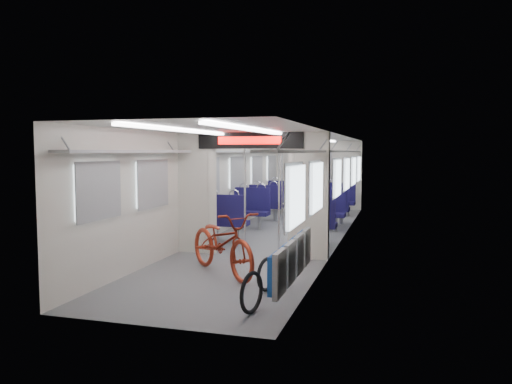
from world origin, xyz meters
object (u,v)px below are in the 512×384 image
seat_bay_near_right (320,212)px  seat_bay_far_left (274,198)px  bike_hoop_c (276,273)px  stanchion_near_right (279,192)px  bike_hoop_a (252,295)px  stanchion_far_left (282,182)px  seat_bay_far_right (336,201)px  bicycle (222,242)px  seat_bay_near_left (239,211)px  flip_bench (292,258)px  stanchion_near_left (245,192)px  bike_hoop_b (267,276)px  stanchion_far_right (303,183)px

seat_bay_near_right → seat_bay_far_left: 3.68m
bike_hoop_c → seat_bay_near_right: bearing=90.6°
bike_hoop_c → stanchion_near_right: stanchion_near_right is taller
bike_hoop_a → stanchion_far_left: stanchion_far_left is taller
seat_bay_far_right → stanchion_far_left: size_ratio=0.92×
bicycle → seat_bay_far_right: bearing=34.4°
seat_bay_near_right → stanchion_far_left: size_ratio=0.97×
seat_bay_near_left → seat_bay_far_right: bearing=59.8°
flip_bench → seat_bay_far_right: bearing=93.0°
bike_hoop_a → seat_bay_near_right: size_ratio=0.23×
bicycle → bike_hoop_a: 2.01m
bicycle → stanchion_near_left: (-0.28, 2.10, 0.64)m
stanchion_near_right → seat_bay_near_right: bearing=73.2°
bike_hoop_b → stanchion_near_left: size_ratio=0.21×
seat_bay_near_right → seat_bay_far_right: 2.95m
bike_hoop_c → stanchion_near_left: stanchion_near_left is taller
bike_hoop_a → seat_bay_near_left: size_ratio=0.23×
flip_bench → seat_bay_far_right: (-0.42, 8.05, -0.03)m
bicycle → flip_bench: size_ratio=0.93×
seat_bay_far_left → stanchion_far_left: size_ratio=0.95×
seat_bay_far_left → bike_hoop_b: bearing=-76.8°
bike_hoop_c → bicycle: bearing=154.3°
flip_bench → seat_bay_near_left: size_ratio=0.94×
seat_bay_far_right → stanchion_far_left: stanchion_far_left is taller
flip_bench → seat_bay_far_right: 8.06m
bike_hoop_b → seat_bay_near_right: bearing=89.7°
seat_bay_near_right → stanchion_near_right: bearing=-106.8°
flip_bench → stanchion_near_right: 3.47m
flip_bench → seat_bay_far_left: 8.58m
seat_bay_far_left → stanchion_near_right: bearing=-75.1°
bike_hoop_c → stanchion_near_left: bearing=116.3°
seat_bay_near_left → seat_bay_far_right: size_ratio=1.06×
bike_hoop_a → seat_bay_near_right: (-0.04, 5.67, 0.33)m
stanchion_far_left → bicycle: bearing=-86.7°
stanchion_near_left → stanchion_far_right: same height
bike_hoop_a → stanchion_far_right: 7.07m
stanchion_near_left → stanchion_far_right: (0.59, 3.15, 0.00)m
bike_hoop_a → stanchion_near_right: 4.01m
bike_hoop_a → bike_hoop_c: (0.00, 1.24, -0.03)m
bicycle → seat_bay_far_right: 6.96m
bike_hoop_b → seat_bay_near_left: bearing=112.6°
bicycle → stanchion_far_right: size_ratio=0.85×
seat_bay_far_left → stanchion_far_left: stanchion_far_left is taller
bike_hoop_b → seat_bay_far_left: bearing=103.2°
seat_bay_near_left → seat_bay_far_left: 3.43m
bike_hoop_c → stanchion_far_right: (-0.69, 5.74, 0.94)m
seat_bay_far_left → stanchion_near_right: (1.32, -4.98, 0.59)m
bicycle → bike_hoop_a: bearing=-107.7°
seat_bay_far_left → flip_bench: bearing=-74.5°
bike_hoop_a → seat_bay_far_left: 9.05m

